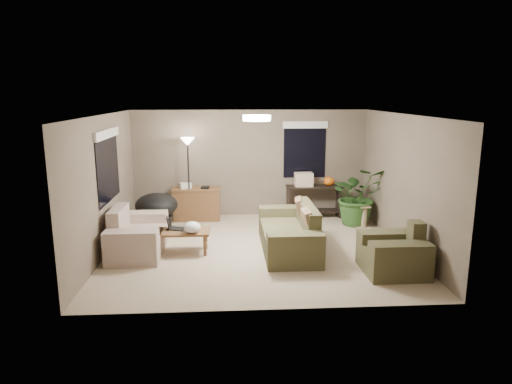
{
  "coord_description": "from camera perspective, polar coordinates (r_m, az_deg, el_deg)",
  "views": [
    {
      "loc": [
        -0.52,
        -8.18,
        2.87
      ],
      "look_at": [
        0.0,
        0.2,
        1.05
      ],
      "focal_mm": 32.0,
      "sensor_mm": 36.0,
      "label": 1
    }
  ],
  "objects": [
    {
      "name": "desk",
      "position": [
        10.61,
        -7.39,
        -1.46
      ],
      "size": [
        1.1,
        0.5,
        0.75
      ],
      "color": "brown",
      "rests_on": "ground"
    },
    {
      "name": "ceiling_fixture",
      "position": [
        8.21,
        0.09,
        9.23
      ],
      "size": [
        0.5,
        0.5,
        0.1
      ],
      "primitive_type": "cylinder",
      "color": "white",
      "rests_on": "room_shell"
    },
    {
      "name": "room_shell",
      "position": [
        8.35,
        0.09,
        1.05
      ],
      "size": [
        5.5,
        5.5,
        5.5
      ],
      "color": "tan",
      "rests_on": "ground"
    },
    {
      "name": "coffee_table",
      "position": [
        8.47,
        -9.22,
        -5.19
      ],
      "size": [
        1.0,
        0.55,
        0.42
      ],
      "color": "brown",
      "rests_on": "ground"
    },
    {
      "name": "console_table",
      "position": [
        10.83,
        7.22,
        -0.85
      ],
      "size": [
        1.3,
        0.4,
        0.75
      ],
      "color": "black",
      "rests_on": "ground"
    },
    {
      "name": "papasan_chair",
      "position": [
        9.94,
        -12.31,
        -2.06
      ],
      "size": [
        1.16,
        1.16,
        0.8
      ],
      "color": "black",
      "rests_on": "ground"
    },
    {
      "name": "throw_pillows",
      "position": [
        8.51,
        6.08,
        -2.96
      ],
      "size": [
        0.29,
        1.37,
        0.47
      ],
      "color": "#8C7251",
      "rests_on": "main_sofa"
    },
    {
      "name": "window_back",
      "position": [
        10.87,
        6.14,
        6.44
      ],
      "size": [
        1.06,
        0.05,
        1.33
      ],
      "color": "black",
      "rests_on": "room_shell"
    },
    {
      "name": "main_sofa",
      "position": [
        8.57,
        4.34,
        -5.29
      ],
      "size": [
        0.95,
        2.2,
        0.85
      ],
      "color": "#4B492D",
      "rests_on": "ground"
    },
    {
      "name": "cat_scratching_post",
      "position": [
        10.17,
        13.35,
        -3.25
      ],
      "size": [
        0.32,
        0.32,
        0.5
      ],
      "color": "tan",
      "rests_on": "ground"
    },
    {
      "name": "armchair",
      "position": [
        7.82,
        16.86,
        -7.51
      ],
      "size": [
        0.95,
        1.0,
        0.85
      ],
      "color": "#4A472C",
      "rests_on": "ground"
    },
    {
      "name": "pumpkin",
      "position": [
        10.82,
        9.1,
        1.34
      ],
      "size": [
        0.27,
        0.27,
        0.21
      ],
      "primitive_type": "ellipsoid",
      "rotation": [
        0.0,
        0.0,
        -0.04
      ],
      "color": "orange",
      "rests_on": "console_table"
    },
    {
      "name": "houseplant",
      "position": [
        10.37,
        12.6,
        -1.22
      ],
      "size": [
        1.18,
        1.31,
        1.02
      ],
      "primitive_type": "imported",
      "color": "#2D5923",
      "rests_on": "ground"
    },
    {
      "name": "loveseat",
      "position": [
        8.68,
        -14.72,
        -5.43
      ],
      "size": [
        0.9,
        1.6,
        0.85
      ],
      "color": "beige",
      "rests_on": "ground"
    },
    {
      "name": "laptop",
      "position": [
        8.55,
        -10.31,
        -4.21
      ],
      "size": [
        0.4,
        0.33,
        0.24
      ],
      "color": "black",
      "rests_on": "coffee_table"
    },
    {
      "name": "desk_papers",
      "position": [
        10.52,
        -8.31,
        0.76
      ],
      "size": [
        0.7,
        0.3,
        0.12
      ],
      "color": "silver",
      "rests_on": "desk"
    },
    {
      "name": "plastic_bag",
      "position": [
        8.26,
        -7.97,
        -4.39
      ],
      "size": [
        0.3,
        0.27,
        0.21
      ],
      "primitive_type": "ellipsoid",
      "rotation": [
        0.0,
        0.0,
        -0.01
      ],
      "color": "white",
      "rests_on": "coffee_table"
    },
    {
      "name": "cardboard_box",
      "position": [
        10.69,
        5.97,
        1.57
      ],
      "size": [
        0.41,
        0.31,
        0.31
      ],
      "primitive_type": "cube",
      "rotation": [
        0.0,
        0.0,
        0.0
      ],
      "color": "beige",
      "rests_on": "console_table"
    },
    {
      "name": "window_left",
      "position": [
        8.83,
        -18.06,
        4.57
      ],
      "size": [
        0.05,
        1.56,
        1.33
      ],
      "color": "black",
      "rests_on": "room_shell"
    },
    {
      "name": "floor_lamp",
      "position": [
        10.34,
        -8.52,
        5.02
      ],
      "size": [
        0.32,
        0.32,
        1.91
      ],
      "color": "black",
      "rests_on": "ground"
    }
  ]
}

